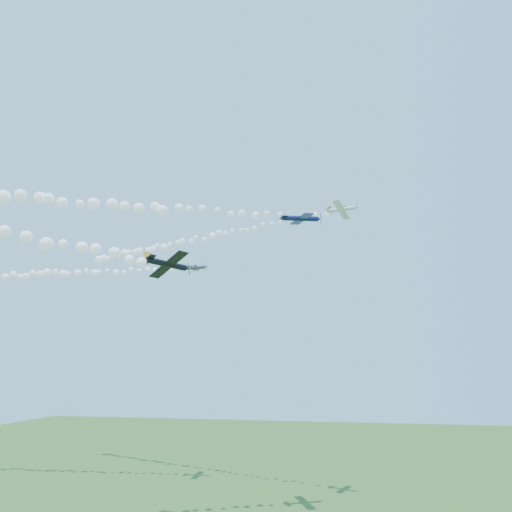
% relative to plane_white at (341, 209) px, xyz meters
% --- Properties ---
extents(ground, '(260.00, 260.00, 0.00)m').
position_rel_plane_white_xyz_m(ground, '(-22.53, 5.04, -55.07)').
color(ground, '#28521F').
rests_on(ground, ground).
extents(plane_white, '(6.42, 6.71, 2.46)m').
position_rel_plane_white_xyz_m(plane_white, '(0.00, 0.00, 0.00)').
color(plane_white, silver).
extents(smoke_trail_white, '(68.03, 26.91, 2.82)m').
position_rel_plane_white_xyz_m(smoke_trail_white, '(-35.77, 13.36, -0.29)').
color(smoke_trail_white, white).
extents(plane_navy, '(7.89, 8.33, 2.16)m').
position_rel_plane_white_xyz_m(plane_navy, '(-7.40, -9.25, -4.73)').
color(plane_navy, '#0D153C').
extents(smoke_trail_navy, '(66.75, 30.69, 3.12)m').
position_rel_plane_white_xyz_m(smoke_trail_navy, '(-42.86, -24.67, -4.94)').
color(smoke_trail_navy, white).
extents(plane_grey, '(6.91, 7.21, 1.84)m').
position_rel_plane_white_xyz_m(plane_grey, '(-33.88, 8.71, -8.57)').
color(plane_grey, '#393D53').
extents(smoke_trail_grey, '(67.09, 6.31, 3.12)m').
position_rel_plane_white_xyz_m(smoke_trail_grey, '(-69.47, 6.62, -8.98)').
color(smoke_trail_grey, white).
extents(plane_black, '(7.10, 6.87, 2.75)m').
position_rel_plane_white_xyz_m(plane_black, '(-25.09, -26.90, -16.70)').
color(plane_black, black).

